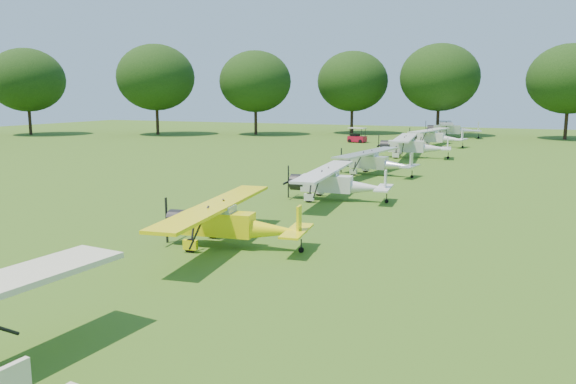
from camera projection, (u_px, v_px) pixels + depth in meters
name	position (u px, v px, depth m)	size (l,w,h in m)	color
ground	(306.00, 212.00, 27.83)	(160.00, 160.00, 0.00)	#395A16
tree_belt	(382.00, 43.00, 25.22)	(137.36, 130.27, 14.52)	black
aircraft_2	(229.00, 220.00, 21.16)	(5.76, 9.14, 1.79)	#FFEC0A
aircraft_3	(334.00, 181.00, 30.68)	(5.83, 9.29, 1.82)	silver
aircraft_4	(374.00, 160.00, 40.44)	(5.84, 9.27, 1.82)	silver
aircraft_5	(412.00, 145.00, 51.60)	(6.70, 10.64, 2.09)	silver
aircraft_6	(435.00, 136.00, 63.02)	(6.53, 10.34, 2.03)	silver
aircraft_7	(451.00, 128.00, 75.30)	(7.35, 11.63, 2.28)	silver
golf_cart	(357.00, 138.00, 68.37)	(2.30, 1.65, 1.79)	#AE0C27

